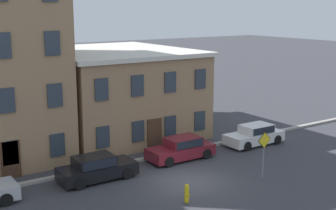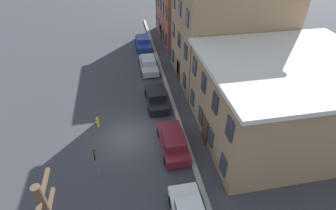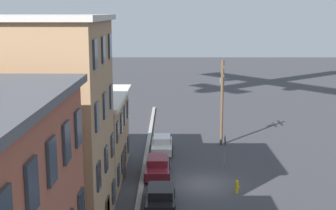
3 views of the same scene
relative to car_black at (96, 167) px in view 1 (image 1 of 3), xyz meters
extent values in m
plane|color=#38383D|center=(4.19, -3.02, -0.75)|extent=(200.00, 200.00, 0.00)
cube|color=#9E998E|center=(4.19, 1.48, -0.67)|extent=(56.00, 0.36, 0.16)
cube|color=#2D3842|center=(-3.90, 2.92, 0.76)|extent=(0.90, 0.10, 1.40)
cube|color=#2D3842|center=(-3.90, 2.92, 3.78)|extent=(0.90, 0.10, 1.40)
cube|color=#2D3842|center=(-3.90, 2.92, 6.80)|extent=(0.90, 0.10, 1.40)
cube|color=#2D3842|center=(-1.13, 2.92, 0.76)|extent=(0.90, 0.10, 1.40)
cube|color=#2D3842|center=(-1.13, 2.92, 3.78)|extent=(0.90, 0.10, 1.40)
cube|color=#2D3842|center=(-1.13, 2.92, 6.80)|extent=(0.90, 0.10, 1.40)
cube|color=#472D1E|center=(-3.90, 2.92, 0.35)|extent=(1.10, 0.10, 2.20)
cube|color=#9E7A56|center=(5.72, 8.91, 2.30)|extent=(10.27, 11.87, 6.10)
cube|color=silver|center=(5.72, 8.91, 5.51)|extent=(10.77, 12.37, 0.30)
cube|color=#2D3842|center=(1.87, 2.92, 0.78)|extent=(0.90, 0.10, 1.40)
cube|color=#2D3842|center=(1.87, 2.92, 3.83)|extent=(0.90, 0.10, 1.40)
cube|color=#2D3842|center=(4.44, 2.92, 0.78)|extent=(0.90, 0.10, 1.40)
cube|color=#2D3842|center=(4.44, 2.92, 3.83)|extent=(0.90, 0.10, 1.40)
cube|color=#2D3842|center=(7.00, 2.92, 0.78)|extent=(0.90, 0.10, 1.40)
cube|color=#2D3842|center=(7.00, 2.92, 3.83)|extent=(0.90, 0.10, 1.40)
cube|color=#2D3842|center=(9.57, 2.92, 0.78)|extent=(0.90, 0.10, 1.40)
cube|color=#2D3842|center=(9.57, 2.92, 3.83)|extent=(0.90, 0.10, 1.40)
cube|color=#472D1E|center=(5.72, 2.92, 0.35)|extent=(1.10, 0.10, 2.20)
cylinder|color=black|center=(-5.22, -0.77, -0.42)|extent=(0.66, 0.22, 0.66)
cube|color=black|center=(0.07, 0.00, -0.22)|extent=(4.40, 1.80, 0.70)
cube|color=black|center=(-0.13, 0.00, 0.41)|extent=(2.20, 1.51, 0.55)
cube|color=#1E232D|center=(-0.13, 0.00, 0.41)|extent=(2.02, 1.58, 0.48)
cylinder|color=black|center=(1.52, 0.85, -0.42)|extent=(0.66, 0.22, 0.66)
cylinder|color=black|center=(1.52, -0.85, -0.42)|extent=(0.66, 0.22, 0.66)
cylinder|color=black|center=(-1.38, 0.85, -0.42)|extent=(0.66, 0.22, 0.66)
cylinder|color=black|center=(-1.38, -0.85, -0.42)|extent=(0.66, 0.22, 0.66)
cube|color=maroon|center=(6.06, 0.35, -0.22)|extent=(4.40, 1.80, 0.70)
cube|color=maroon|center=(6.26, 0.35, 0.41)|extent=(2.20, 1.51, 0.55)
cube|color=#1E232D|center=(6.26, 0.35, 0.41)|extent=(2.02, 1.58, 0.48)
cylinder|color=black|center=(4.61, -0.50, -0.42)|extent=(0.66, 0.22, 0.66)
cylinder|color=black|center=(4.61, 1.20, -0.42)|extent=(0.66, 0.22, 0.66)
cylinder|color=black|center=(7.51, -0.50, -0.42)|extent=(0.66, 0.22, 0.66)
cylinder|color=black|center=(7.51, 1.20, -0.42)|extent=(0.66, 0.22, 0.66)
cube|color=silver|center=(12.27, 0.12, -0.22)|extent=(4.40, 1.80, 0.70)
cube|color=silver|center=(12.47, 0.12, 0.41)|extent=(2.20, 1.51, 0.55)
cube|color=#1E232D|center=(12.47, 0.12, 0.41)|extent=(2.02, 1.58, 0.48)
cylinder|color=black|center=(10.82, -0.73, -0.42)|extent=(0.66, 0.22, 0.66)
cylinder|color=black|center=(10.82, 0.97, -0.42)|extent=(0.66, 0.22, 0.66)
cylinder|color=black|center=(13.72, -0.73, -0.42)|extent=(0.66, 0.22, 0.66)
cylinder|color=black|center=(13.72, 0.97, -0.42)|extent=(0.66, 0.22, 0.66)
cylinder|color=slate|center=(7.95, -5.07, 0.55)|extent=(0.08, 0.08, 2.59)
cube|color=yellow|center=(7.95, -5.10, 1.53)|extent=(0.89, 0.03, 0.89)
cube|color=black|center=(7.95, -5.09, 1.53)|extent=(0.97, 0.02, 0.97)
cylinder|color=yellow|center=(2.42, -5.32, -0.35)|extent=(0.24, 0.24, 0.80)
sphere|color=yellow|center=(2.42, -5.32, 0.10)|extent=(0.22, 0.22, 0.22)
cylinder|color=yellow|center=(2.42, -5.48, -0.30)|extent=(0.10, 0.12, 0.10)
camera|label=1|loc=(-10.54, -23.00, 8.84)|focal=50.00mm
camera|label=2|loc=(20.01, -2.62, 13.79)|focal=28.00mm
camera|label=3|loc=(-28.70, -0.58, 11.73)|focal=50.00mm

